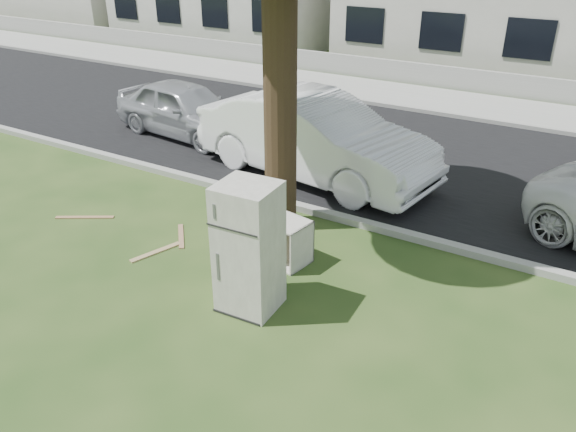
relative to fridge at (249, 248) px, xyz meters
The scene contains 13 objects.
ground 1.12m from the fridge, 138.30° to the left, with size 120.00×120.00×0.00m, color #244016.
road 6.52m from the fridge, 94.40° to the left, with size 120.00×7.00×0.01m, color black.
kerb_near 3.07m from the fridge, 99.72° to the left, with size 120.00×0.18×0.12m, color gray.
kerb_far 10.04m from the fridge, 92.84° to the left, with size 120.00×0.18×0.12m, color gray.
sidewalk 11.49m from the fridge, 92.48° to the left, with size 120.00×2.80×0.01m, color gray.
low_wall 13.06m from the fridge, 92.17° to the left, with size 120.00×0.15×0.70m, color gray.
fridge is the anchor object (origin of this frame).
cabinet 1.40m from the fridge, 103.30° to the left, with size 0.90×0.56×0.70m, color white.
plank_a 4.18m from the fridge, behind, with size 1.04×0.08×0.02m, color #986F49.
plank_b 2.48m from the fridge, 154.76° to the left, with size 0.83×0.08×0.02m, color #9A7150.
plank_c 2.31m from the fridge, 169.80° to the left, with size 0.88×0.10×0.02m, color #A2875A.
car_center 4.67m from the fridge, 107.97° to the left, with size 1.79×5.12×1.69m, color white.
car_left 7.44m from the fridge, 136.67° to the left, with size 1.58×3.92×1.34m, color #A4A6AB.
Camera 1 is at (4.18, -5.58, 4.61)m, focal length 35.00 mm.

